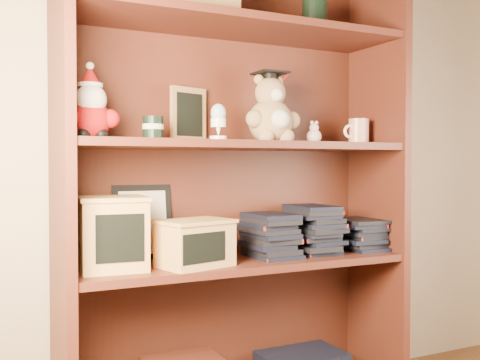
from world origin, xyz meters
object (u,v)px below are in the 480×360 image
object	(u,v)px
bookcase	(233,191)
teacher_mug	(358,132)
grad_teddy_bear	(271,115)
treats_box	(112,233)

from	to	relation	value
bookcase	teacher_mug	bearing A→B (deg)	-5.77
grad_teddy_bear	teacher_mug	distance (m)	0.38
teacher_mug	grad_teddy_bear	bearing A→B (deg)	-178.85
grad_teddy_bear	teacher_mug	world-z (taller)	grad_teddy_bear
teacher_mug	treats_box	distance (m)	0.99
bookcase	treats_box	world-z (taller)	bookcase
teacher_mug	treats_box	world-z (taller)	teacher_mug
treats_box	teacher_mug	bearing A→B (deg)	0.06
grad_teddy_bear	treats_box	size ratio (longest dim) A/B	1.13
grad_teddy_bear	treats_box	distance (m)	0.67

